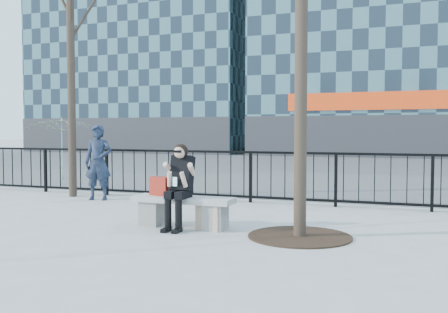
% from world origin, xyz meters
% --- Properties ---
extents(ground, '(120.00, 120.00, 0.00)m').
position_xyz_m(ground, '(0.00, 0.00, 0.00)').
color(ground, gray).
rests_on(ground, ground).
extents(street_surface, '(60.00, 23.00, 0.01)m').
position_xyz_m(street_surface, '(0.00, 15.00, 0.00)').
color(street_surface, '#474747').
rests_on(street_surface, ground).
extents(railing, '(14.00, 0.06, 1.10)m').
position_xyz_m(railing, '(0.00, 3.00, 0.55)').
color(railing, black).
rests_on(railing, ground).
extents(building_left, '(16.20, 10.20, 22.60)m').
position_xyz_m(building_left, '(-15.00, 27.00, 11.30)').
color(building_left, slate).
rests_on(building_left, ground).
extents(tree_grate, '(1.50, 1.50, 0.02)m').
position_xyz_m(tree_grate, '(1.90, -0.10, 0.01)').
color(tree_grate, black).
rests_on(tree_grate, ground).
extents(bench_main, '(1.65, 0.46, 0.49)m').
position_xyz_m(bench_main, '(0.00, 0.00, 0.30)').
color(bench_main, gray).
rests_on(bench_main, ground).
extents(seated_woman, '(0.50, 0.64, 1.34)m').
position_xyz_m(seated_woman, '(0.00, -0.16, 0.67)').
color(seated_woman, black).
rests_on(seated_woman, ground).
extents(handbag, '(0.40, 0.28, 0.30)m').
position_xyz_m(handbag, '(-0.40, 0.02, 0.64)').
color(handbag, maroon).
rests_on(handbag, bench_main).
extents(shopping_bag, '(0.44, 0.24, 0.39)m').
position_xyz_m(shopping_bag, '(0.48, -0.09, 0.20)').
color(shopping_bag, beige).
rests_on(shopping_bag, ground).
extents(standing_man, '(0.69, 0.53, 1.68)m').
position_xyz_m(standing_man, '(-3.09, 2.21, 0.84)').
color(standing_man, black).
rests_on(standing_man, ground).
extents(vendor_umbrella, '(2.83, 2.85, 1.98)m').
position_xyz_m(vendor_umbrella, '(-6.84, 5.72, 0.99)').
color(vendor_umbrella, yellow).
rests_on(vendor_umbrella, ground).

